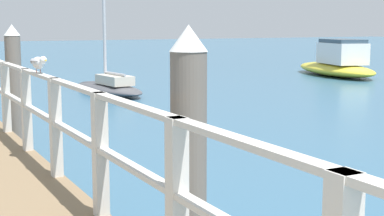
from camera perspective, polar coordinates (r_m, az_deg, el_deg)
pier_railing at (r=8.84m, az=-17.24°, el=1.27°), size 0.12×17.05×1.12m
dock_piling_near at (r=4.44m, az=-0.34°, el=-6.23°), size 0.29×0.29×2.25m
dock_piling_far at (r=10.94m, az=-17.30°, el=2.11°), size 0.29×0.29×2.25m
seagull_foreground at (r=7.23m, az=-15.05°, el=4.44°), size 0.20×0.48×0.21m
boat_2 at (r=18.84m, az=-8.26°, el=2.18°), size 1.66×4.17×4.04m
boat_3 at (r=25.94m, az=14.30°, el=4.30°), size 3.40×6.08×1.62m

